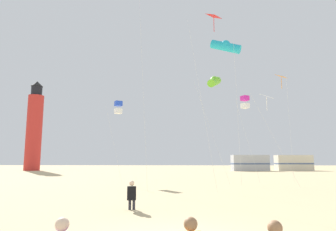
# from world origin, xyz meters

# --- Properties ---
(kite_flyer_standing) EXTENTS (0.36, 0.53, 1.16)m
(kite_flyer_standing) POSITION_xyz_m (-1.70, 4.71, 0.61)
(kite_flyer_standing) COLOR black
(kite_flyer_standing) RESTS_ON ground
(kite_tube_lime) EXTENTS (2.79, 3.26, 9.76)m
(kite_tube_lime) POSITION_xyz_m (3.57, 19.56, 9.06)
(kite_tube_lime) COLOR silver
(kite_tube_lime) RESTS_ON ground
(kite_box_magenta) EXTENTS (1.83, 1.44, 7.77)m
(kite_box_magenta) POSITION_xyz_m (6.36, 19.89, 7.18)
(kite_box_magenta) COLOR silver
(kite_box_magenta) RESTS_ON ground
(kite_diamond_orange) EXTENTS (1.32, 1.32, 9.94)m
(kite_diamond_orange) POSITION_xyz_m (9.99, 20.40, 9.32)
(kite_diamond_orange) COLOR silver
(kite_diamond_orange) RESTS_ON ground
(kite_box_blue) EXTENTS (1.67, 1.40, 7.26)m
(kite_box_blue) POSITION_xyz_m (-5.21, 19.52, 6.68)
(kite_box_blue) COLOR silver
(kite_box_blue) RESTS_ON ground
(kite_diamond_scarlet) EXTENTS (2.55, 2.55, 12.58)m
(kite_diamond_scarlet) POSITION_xyz_m (2.73, 13.39, 11.75)
(kite_diamond_scarlet) COLOR silver
(kite_diamond_scarlet) RESTS_ON ground
(kite_diamond_white) EXTENTS (3.31, 2.35, 7.23)m
(kite_diamond_white) POSITION_xyz_m (7.30, 16.43, 6.76)
(kite_diamond_white) COLOR silver
(kite_diamond_white) RESTS_ON ground
(kite_tube_cyan) EXTENTS (2.58, 1.79, 11.72)m
(kite_tube_cyan) POSITION_xyz_m (4.07, 15.95, 11.02)
(kite_tube_cyan) COLOR silver
(kite_tube_cyan) RESTS_ON ground
(lighthouse_distant) EXTENTS (2.80, 2.80, 16.80)m
(lighthouse_distant) POSITION_xyz_m (-26.46, 47.89, 7.84)
(lighthouse_distant) COLOR red
(lighthouse_distant) RESTS_ON ground
(rv_van_silver) EXTENTS (6.58, 2.76, 2.80)m
(rv_van_silver) POSITION_xyz_m (13.21, 47.39, 1.39)
(rv_van_silver) COLOR #B7BABF
(rv_van_silver) RESTS_ON ground
(rv_van_cream) EXTENTS (6.53, 2.61, 2.80)m
(rv_van_cream) POSITION_xyz_m (21.51, 48.92, 1.39)
(rv_van_cream) COLOR beige
(rv_van_cream) RESTS_ON ground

